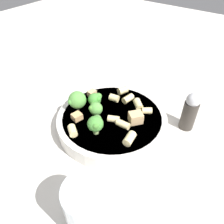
% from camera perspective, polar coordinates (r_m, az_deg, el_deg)
% --- Properties ---
extents(ground_plane, '(2.00, 2.00, 0.00)m').
position_cam_1_polar(ground_plane, '(0.50, -0.00, -3.81)').
color(ground_plane, beige).
extents(pasta_bowl, '(0.24, 0.24, 0.03)m').
position_cam_1_polar(pasta_bowl, '(0.49, -0.00, -2.14)').
color(pasta_bowl, silver).
rests_on(pasta_bowl, ground_plane).
extents(broccoli_floret_0, '(0.03, 0.03, 0.04)m').
position_cam_1_polar(broccoli_floret_0, '(0.49, -4.46, 3.26)').
color(broccoli_floret_0, '#93B766').
rests_on(broccoli_floret_0, pasta_bowl).
extents(broccoli_floret_1, '(0.03, 0.03, 0.03)m').
position_cam_1_polar(broccoli_floret_1, '(0.47, -4.34, 0.89)').
color(broccoli_floret_1, '#9EC175').
rests_on(broccoli_floret_1, pasta_bowl).
extents(broccoli_floret_2, '(0.03, 0.04, 0.04)m').
position_cam_1_polar(broccoli_floret_2, '(0.43, -4.36, -3.00)').
color(broccoli_floret_2, '#93B766').
rests_on(broccoli_floret_2, pasta_bowl).
extents(broccoli_floret_3, '(0.04, 0.04, 0.04)m').
position_cam_1_polar(broccoli_floret_3, '(0.49, -9.15, 3.07)').
color(broccoli_floret_3, '#9EC175').
rests_on(broccoli_floret_3, pasta_bowl).
extents(rigatoni_0, '(0.03, 0.02, 0.01)m').
position_cam_1_polar(rigatoni_0, '(0.49, 9.10, 0.36)').
color(rigatoni_0, beige).
rests_on(rigatoni_0, pasta_bowl).
extents(rigatoni_1, '(0.03, 0.03, 0.02)m').
position_cam_1_polar(rigatoni_1, '(0.50, 6.85, 1.97)').
color(rigatoni_1, beige).
rests_on(rigatoni_1, pasta_bowl).
extents(rigatoni_2, '(0.02, 0.03, 0.02)m').
position_cam_1_polar(rigatoni_2, '(0.51, 4.54, 3.36)').
color(rigatoni_2, beige).
rests_on(rigatoni_2, pasta_bowl).
extents(rigatoni_3, '(0.03, 0.02, 0.01)m').
position_cam_1_polar(rigatoni_3, '(0.45, 2.90, -3.24)').
color(rigatoni_3, beige).
rests_on(rigatoni_3, pasta_bowl).
extents(rigatoni_4, '(0.02, 0.02, 0.02)m').
position_cam_1_polar(rigatoni_4, '(0.51, 0.55, 3.66)').
color(rigatoni_4, beige).
rests_on(rigatoni_4, pasta_bowl).
extents(rigatoni_5, '(0.02, 0.03, 0.02)m').
position_cam_1_polar(rigatoni_5, '(0.54, 2.82, 5.66)').
color(rigatoni_5, beige).
rests_on(rigatoni_5, pasta_bowl).
extents(rigatoni_6, '(0.02, 0.03, 0.02)m').
position_cam_1_polar(rigatoni_6, '(0.42, 4.60, -6.91)').
color(rigatoni_6, beige).
rests_on(rigatoni_6, pasta_bowl).
extents(rigatoni_7, '(0.03, 0.02, 0.01)m').
position_cam_1_polar(rigatoni_7, '(0.46, 0.40, -1.84)').
color(rigatoni_7, beige).
rests_on(rigatoni_7, pasta_bowl).
extents(rigatoni_8, '(0.03, 0.03, 0.02)m').
position_cam_1_polar(rigatoni_8, '(0.44, -10.28, -4.82)').
color(rigatoni_8, beige).
rests_on(rigatoni_8, pasta_bowl).
extents(chicken_chunk_0, '(0.02, 0.02, 0.01)m').
position_cam_1_polar(chicken_chunk_0, '(0.47, -9.15, -1.18)').
color(chicken_chunk_0, tan).
rests_on(chicken_chunk_0, pasta_bowl).
extents(chicken_chunk_1, '(0.02, 0.02, 0.01)m').
position_cam_1_polar(chicken_chunk_1, '(0.54, -5.27, 4.91)').
color(chicken_chunk_1, tan).
rests_on(chicken_chunk_1, pasta_bowl).
extents(chicken_chunk_2, '(0.03, 0.04, 0.02)m').
position_cam_1_polar(chicken_chunk_2, '(0.46, 6.21, -1.48)').
color(chicken_chunk_2, tan).
rests_on(chicken_chunk_2, pasta_bowl).
extents(drinking_glass, '(0.07, 0.07, 0.10)m').
position_cam_1_polar(drinking_glass, '(0.34, -5.73, -24.56)').
color(drinking_glass, silver).
rests_on(drinking_glass, ground_plane).
extents(pepper_shaker, '(0.03, 0.03, 0.09)m').
position_cam_1_polar(pepper_shaker, '(0.50, 19.70, 0.20)').
color(pepper_shaker, '#332D28').
rests_on(pepper_shaker, ground_plane).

